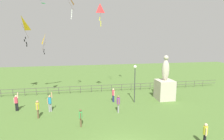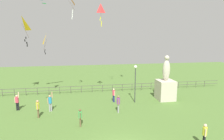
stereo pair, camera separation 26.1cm
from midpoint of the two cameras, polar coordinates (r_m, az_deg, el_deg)
The scene contains 14 objects.
statue_monument at distance 23.03m, azimuth 16.45°, elevation -4.88°, with size 1.96×1.96×5.30m.
lamppost at distance 20.88m, azimuth 7.55°, elevation -1.70°, with size 0.36×0.36×4.31m.
person_0 at distance 21.39m, azimuth 0.88°, elevation -7.50°, with size 0.30×0.45×1.59m.
person_2 at distance 19.68m, azimuth -18.15°, elevation -9.29°, with size 0.53×0.32×2.00m.
person_3 at distance 15.96m, azimuth -9.30°, elevation -13.97°, with size 0.28×0.46×1.52m.
person_4 at distance 14.66m, azimuth 27.12°, elevation -17.01°, with size 0.30×0.45×1.61m.
person_5 at distance 18.50m, azimuth 2.37°, elevation -10.05°, with size 0.32×0.52×1.73m.
person_6 at distance 18.59m, azimuth -21.49°, elevation -10.74°, with size 0.31×0.51×1.69m.
person_7 at distance 21.24m, azimuth -26.87°, elevation -8.57°, with size 0.50×0.32×1.92m.
kite_0 at distance 22.43m, azimuth -3.17°, elevation 18.13°, with size 0.73×0.46×2.59m.
kite_1 at distance 18.04m, azimuth -25.59°, elevation 12.56°, with size 0.94×0.96×2.62m.
kite_3 at distance 22.80m, azimuth -12.75°, elevation 19.90°, with size 0.98×0.92×2.58m.
kite_5 at distance 23.48m, azimuth -19.15°, elevation 8.86°, with size 0.83×0.98×2.47m.
waterfront_railing at distance 25.40m, azimuth -4.25°, elevation -5.41°, with size 36.04×0.06×0.95m.
Camera 2 is at (-2.44, -10.44, 7.28)m, focal length 29.69 mm.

